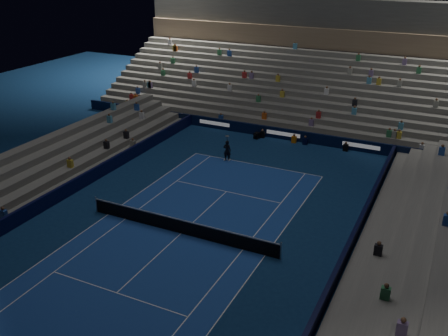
% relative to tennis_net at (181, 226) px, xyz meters
% --- Properties ---
extents(ground, '(90.00, 90.00, 0.00)m').
position_rel_tennis_net_xyz_m(ground, '(0.00, 0.00, -0.50)').
color(ground, navy).
rests_on(ground, ground).
extents(court_surface, '(10.97, 23.77, 0.01)m').
position_rel_tennis_net_xyz_m(court_surface, '(0.00, 0.00, -0.50)').
color(court_surface, navy).
rests_on(court_surface, ground).
extents(sponsor_barrier_far, '(44.00, 0.25, 1.00)m').
position_rel_tennis_net_xyz_m(sponsor_barrier_far, '(0.00, 18.50, -0.00)').
color(sponsor_barrier_far, black).
rests_on(sponsor_barrier_far, ground).
extents(sponsor_barrier_east, '(0.25, 37.00, 1.00)m').
position_rel_tennis_net_xyz_m(sponsor_barrier_east, '(9.70, 0.00, -0.00)').
color(sponsor_barrier_east, black).
rests_on(sponsor_barrier_east, ground).
extents(sponsor_barrier_west, '(0.25, 37.00, 1.00)m').
position_rel_tennis_net_xyz_m(sponsor_barrier_west, '(-9.70, 0.00, -0.00)').
color(sponsor_barrier_west, black).
rests_on(sponsor_barrier_west, ground).
extents(grandstand_main, '(44.00, 15.20, 11.20)m').
position_rel_tennis_net_xyz_m(grandstand_main, '(0.00, 27.90, 2.87)').
color(grandstand_main, slate).
rests_on(grandstand_main, ground).
extents(grandstand_east, '(5.00, 37.00, 2.50)m').
position_rel_tennis_net_xyz_m(grandstand_east, '(13.17, 0.00, 0.41)').
color(grandstand_east, slate).
rests_on(grandstand_east, ground).
extents(grandstand_west, '(5.00, 37.00, 2.50)m').
position_rel_tennis_net_xyz_m(grandstand_west, '(-13.17, 0.00, 0.41)').
color(grandstand_west, slate).
rests_on(grandstand_west, ground).
extents(tennis_net, '(12.90, 0.10, 1.10)m').
position_rel_tennis_net_xyz_m(tennis_net, '(0.00, 0.00, 0.00)').
color(tennis_net, '#B2B2B7').
rests_on(tennis_net, ground).
extents(tennis_player, '(0.68, 0.49, 1.75)m').
position_rel_tennis_net_xyz_m(tennis_player, '(-2.45, 11.65, 0.37)').
color(tennis_player, black).
rests_on(tennis_player, ground).
extents(broadcast_camera, '(0.52, 0.92, 0.57)m').
position_rel_tennis_net_xyz_m(broadcast_camera, '(-2.25, 17.53, -0.21)').
color(broadcast_camera, black).
rests_on(broadcast_camera, ground).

